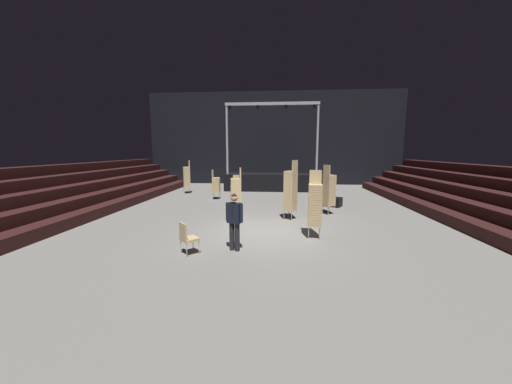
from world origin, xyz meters
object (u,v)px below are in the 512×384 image
object	(u,v)px
man_with_tie	(234,219)
equipment_road_case	(332,202)
chair_stack_front_left	(329,190)
chair_stack_mid_centre	(291,190)
loose_chair_near_man	(187,236)
chair_stack_rear_left	(216,185)
chair_stack_front_right	(315,205)
stage_riser	(272,180)
chair_stack_rear_right	(236,192)
chair_stack_mid_right	(236,193)
chair_stack_mid_left	(187,177)

from	to	relation	value
man_with_tie	equipment_road_case	bearing A→B (deg)	-99.80
chair_stack_front_left	chair_stack_mid_centre	size ratio (longest dim) A/B	0.90
chair_stack_mid_centre	loose_chair_near_man	size ratio (longest dim) A/B	2.71
man_with_tie	chair_stack_rear_left	size ratio (longest dim) A/B	0.96
chair_stack_front_left	chair_stack_front_right	xyz separation A→B (m)	(-1.10, -3.70, 0.00)
chair_stack_front_right	chair_stack_rear_left	xyz separation A→B (m)	(-5.07, 7.24, -0.25)
stage_riser	chair_stack_rear_left	xyz separation A→B (m)	(-3.26, -4.51, 0.17)
man_with_tie	chair_stack_front_left	size ratio (longest dim) A/B	0.75
chair_stack_front_left	chair_stack_rear_right	world-z (taller)	chair_stack_front_left
equipment_road_case	chair_stack_mid_right	bearing A→B (deg)	-147.28
chair_stack_rear_left	equipment_road_case	distance (m)	6.94
chair_stack_mid_right	chair_stack_mid_centre	size ratio (longest dim) A/B	0.87
man_with_tie	loose_chair_near_man	size ratio (longest dim) A/B	1.82
man_with_tie	chair_stack_mid_right	bearing A→B (deg)	-61.15
chair_stack_mid_centre	loose_chair_near_man	bearing A→B (deg)	179.13
chair_stack_mid_right	equipment_road_case	xyz separation A→B (m)	(4.72, 3.03, -0.86)
chair_stack_front_right	chair_stack_rear_left	distance (m)	8.84
chair_stack_rear_left	chair_stack_mid_left	bearing A→B (deg)	-133.31
chair_stack_front_right	man_with_tie	bearing A→B (deg)	34.50
stage_riser	loose_chair_near_man	distance (m)	13.80
man_with_tie	chair_stack_rear_right	bearing A→B (deg)	-60.79
chair_stack_mid_left	chair_stack_mid_centre	bearing A→B (deg)	-160.07
chair_stack_mid_left	stage_riser	bearing A→B (deg)	-93.10
chair_stack_front_right	chair_stack_rear_right	size ratio (longest dim) A/B	1.35
loose_chair_near_man	chair_stack_rear_left	bearing A→B (deg)	143.59
chair_stack_mid_left	chair_stack_mid_right	size ratio (longest dim) A/B	1.04
chair_stack_mid_right	chair_stack_rear_right	size ratio (longest dim) A/B	1.30
chair_stack_mid_centre	chair_stack_rear_right	xyz separation A→B (m)	(-2.71, 2.13, -0.42)
chair_stack_mid_right	man_with_tie	bearing A→B (deg)	176.57
chair_stack_mid_left	chair_stack_mid_centre	size ratio (longest dim) A/B	0.90
chair_stack_front_left	chair_stack_rear_left	size ratio (longest dim) A/B	1.28
chair_stack_mid_left	chair_stack_mid_right	distance (m)	8.20
chair_stack_mid_left	loose_chair_near_man	bearing A→B (deg)	173.38
chair_stack_mid_right	chair_stack_mid_centre	world-z (taller)	chair_stack_mid_centre
chair_stack_mid_left	chair_stack_mid_right	bearing A→B (deg)	-171.77
chair_stack_front_right	equipment_road_case	distance (m)	5.88
man_with_tie	loose_chair_near_man	bearing A→B (deg)	39.54
chair_stack_rear_right	equipment_road_case	distance (m)	5.18
man_with_tie	chair_stack_front_left	bearing A→B (deg)	-104.32
man_with_tie	loose_chair_near_man	distance (m)	1.43
chair_stack_front_right	chair_stack_mid_left	size ratio (longest dim) A/B	1.00
man_with_tie	chair_stack_rear_left	bearing A→B (deg)	-52.93
chair_stack_rear_left	chair_stack_rear_right	world-z (taller)	chair_stack_rear_left
stage_riser	chair_stack_front_left	world-z (taller)	stage_riser
chair_stack_mid_right	chair_stack_rear_right	world-z (taller)	chair_stack_mid_right
chair_stack_front_left	chair_stack_rear_left	world-z (taller)	chair_stack_front_left
man_with_tie	equipment_road_case	world-z (taller)	man_with_tie
chair_stack_front_right	chair_stack_rear_right	world-z (taller)	chair_stack_front_right
man_with_tie	chair_stack_rear_right	world-z (taller)	man_with_tie
man_with_tie	chair_stack_mid_left	world-z (taller)	chair_stack_mid_left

